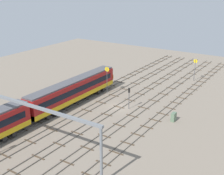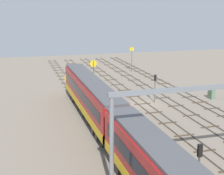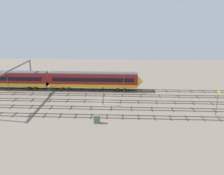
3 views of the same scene
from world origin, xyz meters
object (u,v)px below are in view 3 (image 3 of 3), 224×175
Objects in this scene: speed_sign_near_foreground at (124,79)px; overhead_gantry at (12,75)px; speed_sign_mid_trackside at (218,99)px; signal_light_trackside_departure at (7,80)px; relay_cabinet at (97,119)px; signal_light_trackside_approach at (103,93)px; train at (51,80)px.

overhead_gantry is at bearing -166.95° from speed_sign_near_foreground.
speed_sign_mid_trackside is at bearing -8.41° from overhead_gantry.
speed_sign_near_foreground is at bearing 0.30° from signal_light_trackside_departure.
relay_cabinet is at bearing -106.55° from speed_sign_near_foreground.
speed_sign_near_foreground reaches higher than signal_light_trackside_approach.
signal_light_trackside_departure is (-4.64, 5.97, -2.86)m from overhead_gantry.
train is at bearing 126.91° from relay_cabinet.
speed_sign_near_foreground is 31.12m from signal_light_trackside_departure.
overhead_gantry is 27.26m from speed_sign_near_foreground.
signal_light_trackside_approach is at bearing -5.44° from overhead_gantry.
speed_sign_mid_trackside is 24.82m from relay_cabinet.
train is at bearing 145.59° from signal_light_trackside_approach.
relay_cabinet is at bearing -92.94° from signal_light_trackside_approach.
train is at bearing 12.81° from signal_light_trackside_departure.
train is at bearing 158.78° from speed_sign_mid_trackside.
speed_sign_mid_trackside is (19.02, -12.86, -0.42)m from speed_sign_near_foreground.
signal_light_trackside_approach reaches higher than relay_cabinet.
train is 11.30m from signal_light_trackside_departure.
signal_light_trackside_approach is at bearing 87.06° from relay_cabinet.
relay_cabinet is (-5.20, -17.51, -3.16)m from speed_sign_near_foreground.
speed_sign_mid_trackside is at bearing -11.09° from signal_light_trackside_approach.
overhead_gantry is 14.22× the size of relay_cabinet.
speed_sign_near_foreground reaches higher than train.
overhead_gantry is at bearing 174.56° from signal_light_trackside_approach.
speed_sign_near_foreground reaches higher than speed_sign_mid_trackside.
signal_light_trackside_approach is at bearing 168.91° from speed_sign_mid_trackside.
signal_light_trackside_departure is (-50.13, 12.70, -0.22)m from speed_sign_mid_trackside.
signal_light_trackside_approach is 0.83× the size of signal_light_trackside_departure.
signal_light_trackside_approach is 2.71× the size of relay_cabinet.
speed_sign_near_foreground is at bearing 145.94° from speed_sign_mid_trackside.
signal_light_trackside_departure is at bearing -167.19° from train.
train is 11.94× the size of signal_light_trackside_approach.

